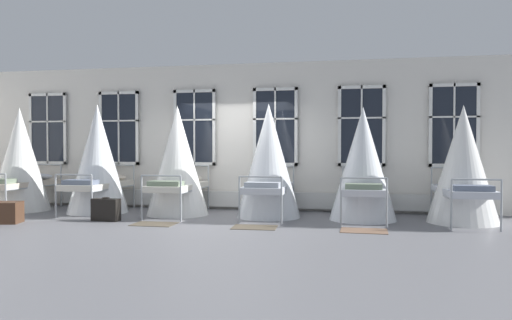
{
  "coord_description": "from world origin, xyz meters",
  "views": [
    {
      "loc": [
        2.67,
        -9.71,
        1.43
      ],
      "look_at": [
        0.73,
        0.2,
        1.19
      ],
      "focal_mm": 34.06,
      "sensor_mm": 36.0,
      "label": 1
    }
  ],
  "objects_px": {
    "cot_sixth": "(463,166)",
    "cot_fifth": "(363,165)",
    "cot_third": "(178,162)",
    "cot_fourth": "(269,162)",
    "cot_second": "(98,160)",
    "suitcase_dark": "(106,210)",
    "travel_trunk": "(3,212)",
    "cot_first": "(20,160)"
  },
  "relations": [
    {
      "from": "cot_fourth",
      "to": "cot_fifth",
      "type": "height_order",
      "value": "cot_fourth"
    },
    {
      "from": "cot_sixth",
      "to": "cot_fifth",
      "type": "bearing_deg",
      "value": 87.77
    },
    {
      "from": "cot_second",
      "to": "travel_trunk",
      "type": "bearing_deg",
      "value": 151.18
    },
    {
      "from": "cot_first",
      "to": "cot_fifth",
      "type": "relative_size",
      "value": 1.05
    },
    {
      "from": "suitcase_dark",
      "to": "cot_second",
      "type": "bearing_deg",
      "value": 130.39
    },
    {
      "from": "cot_fourth",
      "to": "cot_fifth",
      "type": "distance_m",
      "value": 1.92
    },
    {
      "from": "cot_fifth",
      "to": "travel_trunk",
      "type": "height_order",
      "value": "cot_fifth"
    },
    {
      "from": "cot_fifth",
      "to": "cot_first",
      "type": "bearing_deg",
      "value": 90.33
    },
    {
      "from": "cot_first",
      "to": "cot_second",
      "type": "bearing_deg",
      "value": -88.29
    },
    {
      "from": "cot_third",
      "to": "cot_fifth",
      "type": "bearing_deg",
      "value": -90.4
    },
    {
      "from": "cot_third",
      "to": "suitcase_dark",
      "type": "height_order",
      "value": "cot_third"
    },
    {
      "from": "cot_fourth",
      "to": "suitcase_dark",
      "type": "height_order",
      "value": "cot_fourth"
    },
    {
      "from": "cot_sixth",
      "to": "suitcase_dark",
      "type": "relative_size",
      "value": 3.94
    },
    {
      "from": "cot_sixth",
      "to": "travel_trunk",
      "type": "relative_size",
      "value": 3.54
    },
    {
      "from": "cot_second",
      "to": "cot_third",
      "type": "relative_size",
      "value": 1.03
    },
    {
      "from": "cot_first",
      "to": "travel_trunk",
      "type": "height_order",
      "value": "cot_first"
    },
    {
      "from": "cot_fifth",
      "to": "cot_sixth",
      "type": "relative_size",
      "value": 1.0
    },
    {
      "from": "cot_second",
      "to": "cot_sixth",
      "type": "distance_m",
      "value": 7.65
    },
    {
      "from": "cot_second",
      "to": "cot_sixth",
      "type": "relative_size",
      "value": 1.06
    },
    {
      "from": "cot_third",
      "to": "cot_fourth",
      "type": "relative_size",
      "value": 0.99
    },
    {
      "from": "cot_fifth",
      "to": "suitcase_dark",
      "type": "bearing_deg",
      "value": 103.07
    },
    {
      "from": "cot_sixth",
      "to": "suitcase_dark",
      "type": "distance_m",
      "value": 6.99
    },
    {
      "from": "cot_fourth",
      "to": "cot_second",
      "type": "bearing_deg",
      "value": 90.69
    },
    {
      "from": "cot_first",
      "to": "cot_second",
      "type": "height_order",
      "value": "cot_second"
    },
    {
      "from": "cot_fourth",
      "to": "suitcase_dark",
      "type": "bearing_deg",
      "value": 110.98
    },
    {
      "from": "cot_third",
      "to": "cot_fourth",
      "type": "bearing_deg",
      "value": -89.52
    },
    {
      "from": "cot_sixth",
      "to": "travel_trunk",
      "type": "xyz_separation_m",
      "value": [
        -8.64,
        -1.74,
        -0.9
      ]
    },
    {
      "from": "cot_first",
      "to": "suitcase_dark",
      "type": "bearing_deg",
      "value": -110.71
    },
    {
      "from": "cot_fourth",
      "to": "cot_sixth",
      "type": "xyz_separation_m",
      "value": [
        3.79,
        -0.07,
        -0.05
      ]
    },
    {
      "from": "cot_third",
      "to": "travel_trunk",
      "type": "height_order",
      "value": "cot_third"
    },
    {
      "from": "cot_fifth",
      "to": "suitcase_dark",
      "type": "height_order",
      "value": "cot_fifth"
    },
    {
      "from": "cot_third",
      "to": "suitcase_dark",
      "type": "relative_size",
      "value": 4.08
    },
    {
      "from": "cot_third",
      "to": "suitcase_dark",
      "type": "xyz_separation_m",
      "value": [
        -1.07,
        -1.14,
        -0.92
      ]
    },
    {
      "from": "cot_first",
      "to": "cot_sixth",
      "type": "bearing_deg",
      "value": -88.64
    },
    {
      "from": "cot_fourth",
      "to": "cot_fifth",
      "type": "bearing_deg",
      "value": -90.98
    },
    {
      "from": "suitcase_dark",
      "to": "cot_sixth",
      "type": "bearing_deg",
      "value": 14.13
    },
    {
      "from": "suitcase_dark",
      "to": "travel_trunk",
      "type": "distance_m",
      "value": 1.9
    },
    {
      "from": "suitcase_dark",
      "to": "travel_trunk",
      "type": "relative_size",
      "value": 0.9
    },
    {
      "from": "cot_second",
      "to": "cot_sixth",
      "type": "xyz_separation_m",
      "value": [
        7.65,
        -0.03,
        -0.07
      ]
    },
    {
      "from": "cot_fourth",
      "to": "travel_trunk",
      "type": "bearing_deg",
      "value": 110.55
    },
    {
      "from": "cot_fifth",
      "to": "cot_sixth",
      "type": "bearing_deg",
      "value": -90.93
    },
    {
      "from": "cot_second",
      "to": "cot_sixth",
      "type": "bearing_deg",
      "value": -89.74
    }
  ]
}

